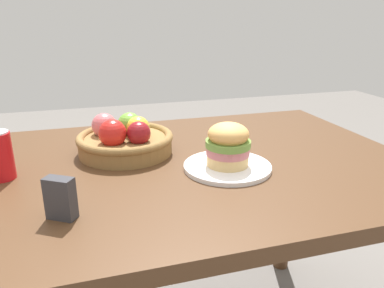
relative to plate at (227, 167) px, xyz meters
name	(u,v)px	position (x,y,z in m)	size (l,w,h in m)	color
dining_table	(171,195)	(-0.14, 0.09, -0.11)	(1.40, 0.90, 0.75)	#4C301C
plate	(227,167)	(0.00, 0.00, 0.00)	(0.24, 0.24, 0.01)	white
sandwich	(228,144)	(0.00, 0.00, 0.06)	(0.12, 0.12, 0.12)	#E5BC75
fruit_basket	(125,139)	(-0.25, 0.21, 0.04)	(0.29, 0.29, 0.12)	olive
napkin_holder	(60,198)	(-0.43, -0.15, 0.04)	(0.06, 0.03, 0.09)	#333338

